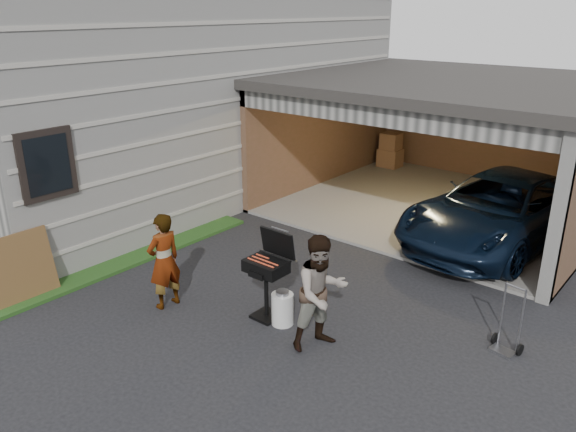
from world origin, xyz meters
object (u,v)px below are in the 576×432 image
object	(u,v)px
bbq_grill	(268,269)
hand_truck	(507,338)
minivan	(499,213)
man	(321,293)
propane_tank	(282,309)
woman	(164,261)
plywood_panel	(23,268)

from	to	relation	value
bbq_grill	hand_truck	distance (m)	3.35
minivan	man	bearing A→B (deg)	-89.04
man	propane_tank	size ratio (longest dim) A/B	3.35
propane_tank	man	bearing A→B (deg)	-7.25
man	propane_tank	world-z (taller)	man
man	bbq_grill	bearing A→B (deg)	106.88
woman	hand_truck	bearing A→B (deg)	119.24
plywood_panel	minivan	bearing A→B (deg)	54.62
man	plywood_panel	distance (m)	4.68
hand_truck	propane_tank	bearing A→B (deg)	-143.96
man	propane_tank	distance (m)	0.93
minivan	propane_tank	xyz separation A→B (m)	(-1.29, -4.80, -0.41)
minivan	hand_truck	bearing A→B (deg)	-60.08
plywood_panel	hand_truck	size ratio (longest dim) A/B	1.14
propane_tank	plywood_panel	size ratio (longest dim) A/B	0.44
hand_truck	minivan	bearing A→B (deg)	121.80
woman	propane_tank	bearing A→B (deg)	116.88
bbq_grill	plywood_panel	distance (m)	3.82
man	hand_truck	xyz separation A→B (m)	(1.97, 1.47, -0.61)
bbq_grill	propane_tank	xyz separation A→B (m)	(0.29, -0.02, -0.54)
propane_tank	plywood_panel	bearing A→B (deg)	-150.63
man	plywood_panel	bearing A→B (deg)	137.05
minivan	woman	xyz separation A→B (m)	(-2.98, -5.52, 0.10)
man	plywood_panel	world-z (taller)	man
man	propane_tank	bearing A→B (deg)	105.91
minivan	hand_truck	size ratio (longest dim) A/B	4.86
plywood_panel	woman	bearing A→B (deg)	34.57
man	bbq_grill	distance (m)	1.04
minivan	man	world-z (taller)	man
minivan	bbq_grill	bearing A→B (deg)	-100.99
man	plywood_panel	xyz separation A→B (m)	(-4.28, -1.89, -0.26)
propane_tank	plywood_panel	distance (m)	4.07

